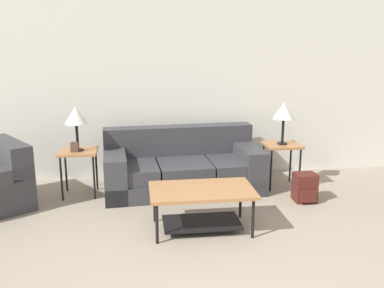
{
  "coord_description": "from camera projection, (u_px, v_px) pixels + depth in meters",
  "views": [
    {
      "loc": [
        -0.67,
        -2.27,
        2.01
      ],
      "look_at": [
        -0.03,
        2.61,
        0.8
      ],
      "focal_mm": 40.0,
      "sensor_mm": 36.0,
      "label": 1
    }
  ],
  "objects": [
    {
      "name": "side_table_left",
      "position": [
        78.0,
        156.0,
        5.55
      ],
      "size": [
        0.48,
        0.44,
        0.61
      ],
      "color": "#A87042",
      "rests_on": "ground_plane"
    },
    {
      "name": "side_table_right",
      "position": [
        282.0,
        149.0,
        5.89
      ],
      "size": [
        0.48,
        0.44,
        0.61
      ],
      "color": "#A87042",
      "rests_on": "ground_plane"
    },
    {
      "name": "backpack",
      "position": [
        305.0,
        188.0,
        5.42
      ],
      "size": [
        0.27,
        0.31,
        0.36
      ],
      "color": "#4C1E19",
      "rests_on": "ground_plane"
    },
    {
      "name": "table_lamp_left",
      "position": [
        76.0,
        116.0,
        5.42
      ],
      "size": [
        0.29,
        0.29,
        0.57
      ],
      "color": "black",
      "rests_on": "side_table_left"
    },
    {
      "name": "wall_back",
      "position": [
        182.0,
        89.0,
        6.25
      ],
      "size": [
        9.02,
        0.06,
        2.6
      ],
      "color": "silver",
      "rests_on": "ground_plane"
    },
    {
      "name": "picture_frame",
      "position": [
        74.0,
        147.0,
        5.44
      ],
      "size": [
        0.1,
        0.04,
        0.13
      ],
      "color": "#4C3828",
      "rests_on": "side_table_left"
    },
    {
      "name": "coffee_table",
      "position": [
        202.0,
        200.0,
        4.56
      ],
      "size": [
        1.11,
        0.66,
        0.46
      ],
      "color": "#A87042",
      "rests_on": "ground_plane"
    },
    {
      "name": "couch",
      "position": [
        182.0,
        168.0,
        5.84
      ],
      "size": [
        2.15,
        1.11,
        0.82
      ],
      "color": "#38383D",
      "rests_on": "ground_plane"
    },
    {
      "name": "table_lamp_right",
      "position": [
        284.0,
        112.0,
        5.76
      ],
      "size": [
        0.29,
        0.29,
        0.57
      ],
      "color": "black",
      "rests_on": "side_table_right"
    }
  ]
}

